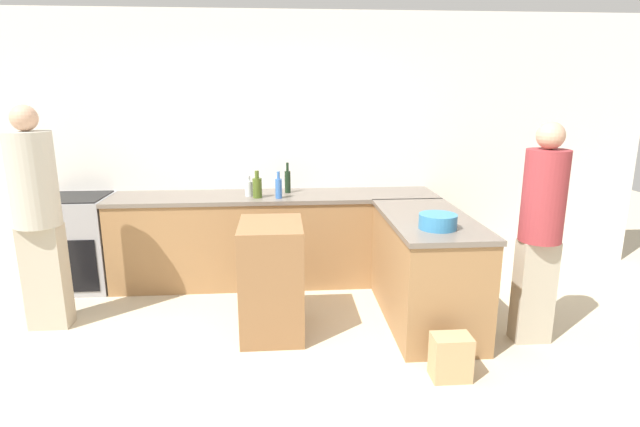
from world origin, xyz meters
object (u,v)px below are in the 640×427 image
at_px(mixing_bowl, 438,221).
at_px(paper_bag, 451,357).
at_px(water_bottle_blue, 279,188).
at_px(person_by_range, 37,211).
at_px(vinegar_bottle_clear, 249,188).
at_px(wine_bottle_dark, 288,181).
at_px(range_oven, 79,242).
at_px(person_at_peninsula, 541,226).
at_px(island_table, 272,279).
at_px(olive_oil_bottle, 257,187).

bearing_deg(mixing_bowl, paper_bag, -93.79).
relative_size(water_bottle_blue, person_by_range, 0.14).
height_order(vinegar_bottle_clear, wine_bottle_dark, wine_bottle_dark).
relative_size(range_oven, person_at_peninsula, 0.54).
height_order(water_bottle_blue, paper_bag, water_bottle_blue).
xyz_separation_m(island_table, water_bottle_blue, (0.06, 0.95, 0.56)).
bearing_deg(wine_bottle_dark, water_bottle_blue, -109.11).
xyz_separation_m(vinegar_bottle_clear, paper_bag, (1.45, -1.86, -0.84)).
xyz_separation_m(olive_oil_bottle, paper_bag, (1.36, -1.78, -0.86)).
xyz_separation_m(range_oven, mixing_bowl, (3.18, -1.36, 0.51)).
bearing_deg(island_table, paper_bag, -32.63).
xyz_separation_m(range_oven, person_at_peninsula, (3.95, -1.43, 0.47)).
relative_size(wine_bottle_dark, person_by_range, 0.17).
bearing_deg(island_table, mixing_bowl, -10.29).
height_order(mixing_bowl, wine_bottle_dark, wine_bottle_dark).
relative_size(mixing_bowl, water_bottle_blue, 1.09).
height_order(olive_oil_bottle, paper_bag, olive_oil_bottle).
distance_m(mixing_bowl, olive_oil_bottle, 1.86).
height_order(wine_bottle_dark, person_at_peninsula, person_at_peninsula).
distance_m(vinegar_bottle_clear, olive_oil_bottle, 0.12).
xyz_separation_m(olive_oil_bottle, water_bottle_blue, (0.21, -0.04, -0.00)).
bearing_deg(paper_bag, person_by_range, 161.41).
xyz_separation_m(person_at_peninsula, paper_bag, (-0.81, -0.48, -0.78)).
xyz_separation_m(island_table, person_at_peninsula, (2.03, -0.30, 0.48)).
height_order(person_by_range, paper_bag, person_by_range).
xyz_separation_m(vinegar_bottle_clear, person_by_range, (-1.62, -0.83, -0.00)).
bearing_deg(wine_bottle_dark, person_by_range, -154.30).
bearing_deg(person_by_range, island_table, -7.73).
xyz_separation_m(island_table, paper_bag, (1.22, -0.78, -0.30)).
distance_m(range_oven, vinegar_bottle_clear, 1.77).
relative_size(mixing_bowl, wine_bottle_dark, 0.93).
bearing_deg(person_at_peninsula, paper_bag, -149.03).
bearing_deg(mixing_bowl, range_oven, 156.81).
height_order(island_table, water_bottle_blue, water_bottle_blue).
bearing_deg(range_oven, island_table, -30.55).
height_order(range_oven, wine_bottle_dark, wine_bottle_dark).
height_order(vinegar_bottle_clear, olive_oil_bottle, olive_oil_bottle).
distance_m(island_table, paper_bag, 1.48).
height_order(mixing_bowl, paper_bag, mixing_bowl).
xyz_separation_m(mixing_bowl, water_bottle_blue, (-1.19, 1.18, 0.05)).
distance_m(vinegar_bottle_clear, person_by_range, 1.82).
distance_m(mixing_bowl, person_by_range, 3.15).
xyz_separation_m(range_oven, person_by_range, (0.07, -0.88, 0.53)).
relative_size(island_table, person_at_peninsula, 0.54).
bearing_deg(person_at_peninsula, island_table, 171.65).
bearing_deg(paper_bag, mixing_bowl, 86.21).
xyz_separation_m(vinegar_bottle_clear, water_bottle_blue, (0.29, -0.12, 0.02)).
height_order(vinegar_bottle_clear, paper_bag, vinegar_bottle_clear).
height_order(range_oven, water_bottle_blue, water_bottle_blue).
bearing_deg(olive_oil_bottle, person_by_range, -156.46).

